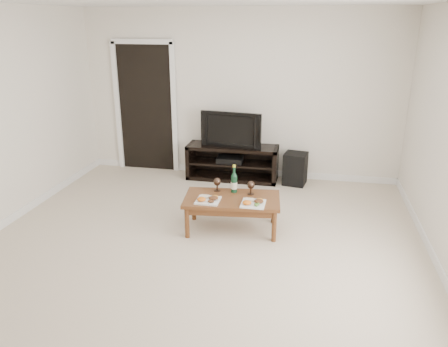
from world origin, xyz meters
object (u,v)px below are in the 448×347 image
coffee_table (232,214)px  media_console (232,162)px  television (233,128)px  subwoofer (295,169)px

coffee_table → media_console: bearing=100.4°
television → subwoofer: bearing=5.4°
television → coffee_table: 1.90m
media_console → subwoofer: (0.99, -0.03, -0.03)m
television → coffee_table: bearing=-72.6°
media_console → subwoofer: 0.99m
television → coffee_table: size_ratio=0.85×
television → coffee_table: television is taller
coffee_table → subwoofer: bearing=69.0°
subwoofer → coffee_table: 1.86m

